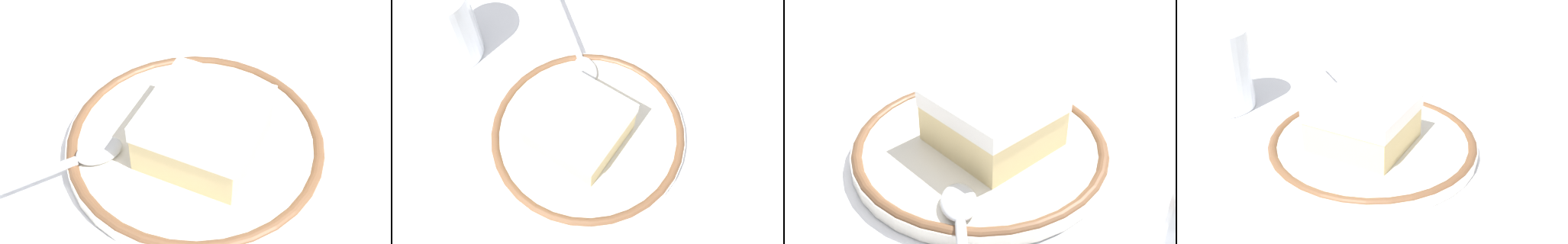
% 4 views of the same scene
% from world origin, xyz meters
% --- Properties ---
extents(ground_plane, '(2.40, 2.40, 0.00)m').
position_xyz_m(ground_plane, '(0.00, 0.00, 0.00)').
color(ground_plane, '#B7B2A8').
extents(placemat, '(0.49, 0.44, 0.00)m').
position_xyz_m(placemat, '(0.00, 0.00, 0.00)').
color(placemat, white).
rests_on(placemat, ground_plane).
extents(plate, '(0.20, 0.20, 0.01)m').
position_xyz_m(plate, '(0.04, -0.01, 0.01)').
color(plate, silver).
rests_on(plate, placemat).
extents(cake_slice, '(0.10, 0.10, 0.04)m').
position_xyz_m(cake_slice, '(0.03, -0.01, 0.04)').
color(cake_slice, beige).
rests_on(cake_slice, plate).
extents(spoon, '(0.11, 0.12, 0.01)m').
position_xyz_m(spoon, '(-0.01, 0.09, 0.02)').
color(spoon, silver).
rests_on(spoon, plate).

